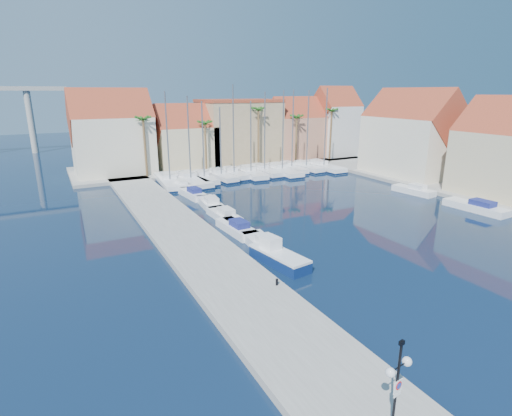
{
  "coord_description": "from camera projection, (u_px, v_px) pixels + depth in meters",
  "views": [
    {
      "loc": [
        -19.48,
        -21.18,
        13.42
      ],
      "look_at": [
        -3.03,
        10.33,
        3.0
      ],
      "focal_mm": 28.0,
      "sensor_mm": 36.0,
      "label": 1
    }
  ],
  "objects": [
    {
      "name": "sailboat_3",
      "position": [
        220.0,
        176.0,
        63.11
      ],
      "size": [
        2.98,
        8.87,
        11.14
      ],
      "rotation": [
        0.0,
        0.0,
        0.08
      ],
      "color": "white",
      "rests_on": "ground"
    },
    {
      "name": "shore_north",
      "position": [
        225.0,
        163.0,
        75.65
      ],
      "size": [
        54.0,
        16.0,
        0.5
      ],
      "primitive_type": "cube",
      "color": "gray",
      "rests_on": "ground"
    },
    {
      "name": "motorboat_west_1",
      "position": [
        237.0,
        228.0,
        39.25
      ],
      "size": [
        2.16,
        5.89,
        1.4
      ],
      "rotation": [
        0.0,
        0.0,
        0.05
      ],
      "color": "white",
      "rests_on": "ground"
    },
    {
      "name": "motorboat_east_1",
      "position": [
        414.0,
        190.0,
        54.24
      ],
      "size": [
        2.55,
        5.97,
        1.4
      ],
      "rotation": [
        0.0,
        0.0,
        0.12
      ],
      "color": "white",
      "rests_on": "ground"
    },
    {
      "name": "shore_east",
      "position": [
        457.0,
        187.0,
        57.35
      ],
      "size": [
        12.0,
        60.0,
        0.5
      ],
      "primitive_type": "cube",
      "color": "gray",
      "rests_on": "ground"
    },
    {
      "name": "building_4",
      "position": [
        335.0,
        124.0,
        82.72
      ],
      "size": [
        8.3,
        8.0,
        14.0
      ],
      "color": "silver",
      "rests_on": "shore_north"
    },
    {
      "name": "palm_1",
      "position": [
        205.0,
        125.0,
        65.66
      ],
      "size": [
        2.6,
        2.6,
        9.15
      ],
      "color": "brown",
      "rests_on": "shore_north"
    },
    {
      "name": "motorboat_west_5",
      "position": [
        180.0,
        185.0,
        56.86
      ],
      "size": [
        2.09,
        5.63,
        1.4
      ],
      "rotation": [
        0.0,
        0.0,
        0.06
      ],
      "color": "white",
      "rests_on": "ground"
    },
    {
      "name": "bollard",
      "position": [
        277.0,
        282.0,
        27.62
      ],
      "size": [
        0.18,
        0.18,
        0.46
      ],
      "primitive_type": "cylinder",
      "color": "black",
      "rests_on": "quay_west"
    },
    {
      "name": "building_1",
      "position": [
        185.0,
        140.0,
        69.82
      ],
      "size": [
        10.3,
        8.0,
        11.0
      ],
      "color": "beige",
      "rests_on": "shore_north"
    },
    {
      "name": "sailboat_7",
      "position": [
        280.0,
        170.0,
        67.5
      ],
      "size": [
        3.06,
        10.82,
        13.59
      ],
      "rotation": [
        0.0,
        0.0,
        -0.02
      ],
      "color": "white",
      "rests_on": "ground"
    },
    {
      "name": "motorboat_west_4",
      "position": [
        193.0,
        193.0,
        52.44
      ],
      "size": [
        2.28,
        5.81,
        1.4
      ],
      "rotation": [
        0.0,
        0.0,
        0.08
      ],
      "color": "white",
      "rests_on": "ground"
    },
    {
      "name": "sailboat_6",
      "position": [
        263.0,
        171.0,
        66.9
      ],
      "size": [
        3.19,
        9.57,
        13.34
      ],
      "rotation": [
        0.0,
        0.0,
        0.07
      ],
      "color": "white",
      "rests_on": "ground"
    },
    {
      "name": "palm_3",
      "position": [
        297.0,
        118.0,
        73.52
      ],
      "size": [
        2.6,
        2.6,
        9.65
      ],
      "color": "brown",
      "rests_on": "shore_north"
    },
    {
      "name": "building_0",
      "position": [
        112.0,
        136.0,
        64.15
      ],
      "size": [
        12.3,
        9.0,
        13.5
      ],
      "color": "#EBE4C5",
      "rests_on": "shore_north"
    },
    {
      "name": "motorboat_west_0",
      "position": [
        264.0,
        244.0,
        35.02
      ],
      "size": [
        2.42,
        6.21,
        1.4
      ],
      "rotation": [
        0.0,
        0.0,
        -0.08
      ],
      "color": "white",
      "rests_on": "ground"
    },
    {
      "name": "fishing_boat",
      "position": [
        278.0,
        256.0,
        32.18
      ],
      "size": [
        2.75,
        5.93,
        2.0
      ],
      "rotation": [
        0.0,
        0.0,
        0.15
      ],
      "color": "navy",
      "rests_on": "ground"
    },
    {
      "name": "motorboat_east_0",
      "position": [
        477.0,
        207.0,
        46.45
      ],
      "size": [
        2.66,
        7.28,
        1.4
      ],
      "rotation": [
        0.0,
        0.0,
        0.05
      ],
      "color": "white",
      "rests_on": "ground"
    },
    {
      "name": "lamp_post",
      "position": [
        398.0,
        373.0,
        14.97
      ],
      "size": [
        1.41,
        0.54,
        4.18
      ],
      "rotation": [
        0.0,
        0.0,
        0.16
      ],
      "color": "black",
      "rests_on": "quay_west"
    },
    {
      "name": "quay_west",
      "position": [
        185.0,
        236.0,
        37.86
      ],
      "size": [
        6.0,
        77.0,
        0.5
      ],
      "primitive_type": "cube",
      "color": "gray",
      "rests_on": "ground"
    },
    {
      "name": "sailboat_2",
      "position": [
        203.0,
        178.0,
        61.43
      ],
      "size": [
        2.54,
        8.76,
        12.05
      ],
      "rotation": [
        0.0,
        0.0,
        -0.03
      ],
      "color": "white",
      "rests_on": "ground"
    },
    {
      "name": "sailboat_1",
      "position": [
        189.0,
        180.0,
        60.35
      ],
      "size": [
        3.92,
        11.58,
        12.81
      ],
      "rotation": [
        0.0,
        0.0,
        0.08
      ],
      "color": "white",
      "rests_on": "ground"
    },
    {
      "name": "sailboat_5",
      "position": [
        250.0,
        173.0,
        65.27
      ],
      "size": [
        3.38,
        10.03,
        12.0
      ],
      "rotation": [
        0.0,
        0.0,
        -0.08
      ],
      "color": "white",
      "rests_on": "ground"
    },
    {
      "name": "sailboat_4",
      "position": [
        233.0,
        173.0,
        64.48
      ],
      "size": [
        2.87,
        8.32,
        14.45
      ],
      "rotation": [
        0.0,
        0.0,
        0.09
      ],
      "color": "white",
      "rests_on": "ground"
    },
    {
      "name": "building_6",
      "position": [
        412.0,
        137.0,
        63.24
      ],
      "size": [
        9.0,
        14.3,
        13.5
      ],
      "color": "#EBE4C5",
      "rests_on": "shore_east"
    },
    {
      "name": "building_2",
      "position": [
        239.0,
        131.0,
        75.29
      ],
      "size": [
        14.2,
        10.2,
        11.5
      ],
      "color": "tan",
      "rests_on": "shore_north"
    },
    {
      "name": "sailboat_9",
      "position": [
        305.0,
        167.0,
        70.16
      ],
      "size": [
        2.96,
        8.64,
        13.61
      ],
      "rotation": [
        0.0,
        0.0,
        0.09
      ],
      "color": "white",
      "rests_on": "ground"
    },
    {
      "name": "motorboat_west_2",
      "position": [
        224.0,
        215.0,
        43.29
      ],
      "size": [
        1.97,
        5.85,
        1.4
      ],
      "rotation": [
        0.0,
        0.0,
        0.02
      ],
      "color": "white",
      "rests_on": "ground"
    },
    {
      "name": "sailboat_8",
      "position": [
        290.0,
        168.0,
        69.38
      ],
      "size": [
        2.75,
        8.88,
        13.7
      ],
      "rotation": [
        0.0,
        0.0,
        -0.05
      ],
      "color": "white",
      "rests_on": "ground"
    },
    {
      "name": "building_3",
      "position": [
        295.0,
        131.0,
        79.88
      ],
      "size": [
        10.3,
        8.0,
        12.0
      ],
      "color": "tan",
      "rests_on": "shore_north"
    },
    {
      "name": "ground",
      "position": [
        354.0,
        274.0,
        30.45
      ],
      "size": [
        260.0,
        260.0,
        0.0
      ],
      "primitive_type": "plane",
      "color": "black",
      "rests_on": "ground"
    },
    {
      "name": "motorboat_west_3",
      "position": [
        210.0,
        203.0,
        47.85
      ],
      "size": [
        2.55,
        6.26,
        1.4
      ],
      "rotation": [
        0.0,
        0.0,
        -0.1
      ],
      "color": "white",
      "rests_on": "ground"
    },
    {
      "name": "palm_0",
      "position": [
        143.0,
        121.0,
        60.95
      ],
      "size": [
        2.6,
        2.6,
        10.15
      ],
      "color": "brown",
      "rests_on": "shore_north"
    },
    {
      "name": "sailboat_0",
      "position": [
        169.0,
        181.0,
        59.28
      ],
      "size": [
        3.74,
        11.2,
        13.48
      ],
      "rotation": [
        0.0,
        0.0,
        -0.08
      ],
      "color": "white",
      "rests_on": "ground"
    },
    {
      "name": "palm_4",
      "position": [
        332.0,
        112.0,
        76.81
      ],
      "size": [
        2.6,
        2.6,
        10.65
      ],
      "color": "brown",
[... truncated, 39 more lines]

